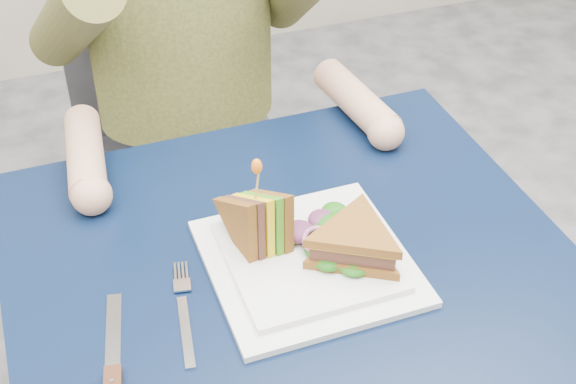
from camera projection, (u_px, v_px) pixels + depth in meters
name	position (u px, v px, depth m)	size (l,w,h in m)	color
table	(303.00, 321.00, 1.09)	(0.75, 0.75, 0.73)	black
chair	(179.00, 116.00, 1.70)	(0.42, 0.40, 0.93)	#47474C
plate	(308.00, 260.00, 1.06)	(0.26, 0.26, 0.02)	white
sandwich_flat	(355.00, 242.00, 1.03)	(0.20, 0.20, 0.05)	brown
sandwich_upright	(258.00, 223.00, 1.05)	(0.09, 0.14, 0.14)	brown
fork	(185.00, 314.00, 0.99)	(0.05, 0.18, 0.01)	silver
toothpick	(257.00, 184.00, 1.01)	(0.00, 0.00, 0.06)	tan
toothpick_frill	(257.00, 166.00, 0.99)	(0.01, 0.01, 0.02)	orange
lettuce_spill	(309.00, 243.00, 1.06)	(0.15, 0.13, 0.02)	#337A14
onion_ring	(318.00, 241.00, 1.05)	(0.04, 0.04, 0.01)	#9E4C7A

